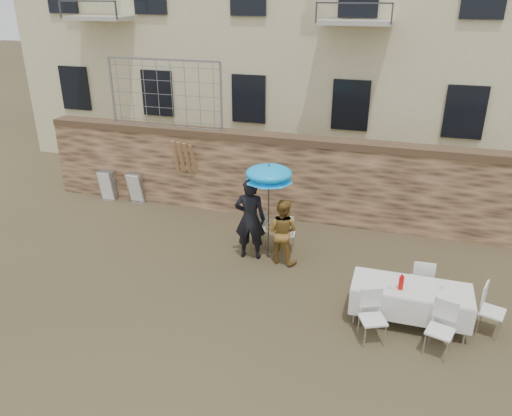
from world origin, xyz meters
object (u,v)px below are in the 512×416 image
(soda_bottle, at_px, (401,283))
(banquet_table, at_px, (412,289))
(chair_stack_left, at_px, (110,183))
(table_chair_front_left, at_px, (373,318))
(couple_chair_right, at_px, (286,232))
(man_suit, at_px, (250,219))
(chair_stack_right, at_px, (138,187))
(couple_chair_left, at_px, (257,228))
(table_chair_side, at_px, (493,311))
(umbrella, at_px, (269,176))
(table_chair_back, at_px, (422,280))
(table_chair_front_right, at_px, (440,330))
(woman_dress, at_px, (282,231))

(soda_bottle, bearing_deg, banquet_table, 36.87)
(soda_bottle, distance_m, chair_stack_left, 9.19)
(table_chair_front_left, bearing_deg, couple_chair_right, 104.41)
(man_suit, distance_m, chair_stack_right, 4.67)
(table_chair_front_left, bearing_deg, soda_bottle, 32.21)
(couple_chair_left, xyz_separation_m, table_chair_side, (4.94, -1.97, 0.00))
(umbrella, height_order, couple_chair_right, umbrella)
(chair_stack_right, bearing_deg, table_chair_front_left, -32.26)
(table_chair_back, xyz_separation_m, table_chair_side, (1.20, -0.70, 0.00))
(couple_chair_left, distance_m, chair_stack_left, 5.26)
(soda_bottle, relative_size, table_chair_front_left, 0.27)
(umbrella, bearing_deg, couple_chair_left, 131.63)
(banquet_table, height_order, table_chair_side, table_chair_side)
(banquet_table, height_order, table_chair_front_right, table_chair_front_right)
(banquet_table, relative_size, soda_bottle, 8.08)
(man_suit, relative_size, table_chair_back, 2.00)
(table_chair_front_left, bearing_deg, chair_stack_right, 123.64)
(umbrella, xyz_separation_m, soda_bottle, (2.94, -1.77, -1.08))
(banquet_table, xyz_separation_m, chair_stack_left, (-8.54, 3.69, -0.27))
(couple_chair_left, height_order, table_chair_side, same)
(man_suit, distance_m, banquet_table, 3.86)
(banquet_table, bearing_deg, chair_stack_left, 156.61)
(man_suit, xyz_separation_m, table_chair_front_left, (2.94, -2.27, -0.48))
(table_chair_front_right, bearing_deg, table_chair_front_left, -163.29)
(soda_bottle, bearing_deg, couple_chair_left, 146.44)
(banquet_table, height_order, soda_bottle, soda_bottle)
(soda_bottle, distance_m, table_chair_side, 1.67)
(umbrella, bearing_deg, couple_chair_right, 56.31)
(couple_chair_right, bearing_deg, umbrella, 49.04)
(chair_stack_right, bearing_deg, umbrella, -24.78)
(umbrella, bearing_deg, chair_stack_left, 158.96)
(man_suit, relative_size, table_chair_side, 2.00)
(couple_chair_right, distance_m, table_chair_side, 4.68)
(couple_chair_right, height_order, table_chair_front_left, same)
(soda_bottle, relative_size, table_chair_side, 0.27)
(woman_dress, relative_size, chair_stack_right, 1.65)
(man_suit, relative_size, woman_dress, 1.27)
(table_chair_side, bearing_deg, umbrella, 88.74)
(couple_chair_left, relative_size, table_chair_front_right, 1.00)
(man_suit, relative_size, couple_chair_right, 2.00)
(man_suit, relative_size, chair_stack_left, 2.08)
(man_suit, relative_size, umbrella, 0.91)
(woman_dress, distance_m, umbrella, 1.28)
(woman_dress, height_order, couple_chair_left, woman_dress)
(table_chair_front_right, height_order, table_chair_back, same)
(banquet_table, bearing_deg, table_chair_back, 75.96)
(couple_chair_right, bearing_deg, woman_dress, 87.93)
(chair_stack_right, bearing_deg, table_chair_front_right, -28.63)
(couple_chair_left, relative_size, table_chair_back, 1.00)
(woman_dress, bearing_deg, banquet_table, 162.94)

